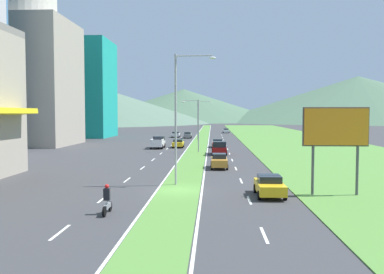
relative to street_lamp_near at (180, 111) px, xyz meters
name	(u,v)px	position (x,y,z in m)	size (l,w,h in m)	color
ground_plane	(179,191)	(0.14, -2.44, -6.18)	(600.00, 600.00, 0.00)	#38383A
grass_median	(201,141)	(0.14, 57.56, -6.15)	(3.20, 240.00, 0.06)	#518438
grass_verge_right	(295,141)	(20.74, 57.56, -6.15)	(24.00, 240.00, 0.06)	#518438
lane_dash_left_1	(60,232)	(-4.96, -14.09, -6.18)	(0.16, 2.80, 0.01)	silver
lane_dash_left_2	(103,199)	(-4.96, -5.74, -6.18)	(0.16, 2.80, 0.01)	silver
lane_dash_left_3	(127,180)	(-4.96, 2.60, -6.18)	(0.16, 2.80, 0.01)	silver
lane_dash_left_4	(142,168)	(-4.96, 10.95, -6.18)	(0.16, 2.80, 0.01)	silver
lane_dash_left_5	(153,160)	(-4.96, 19.30, -6.18)	(0.16, 2.80, 0.01)	silver
lane_dash_left_6	(161,153)	(-4.96, 27.64, -6.18)	(0.16, 2.80, 0.01)	silver
lane_dash_left_7	(167,149)	(-4.96, 35.99, -6.18)	(0.16, 2.80, 0.01)	silver
lane_dash_left_8	(172,145)	(-4.96, 44.34, -6.18)	(0.16, 2.80, 0.01)	silver
lane_dash_left_9	(176,142)	(-4.96, 52.69, -6.18)	(0.16, 2.80, 0.01)	silver
lane_dash_left_10	(179,140)	(-4.96, 61.03, -6.18)	(0.16, 2.80, 0.01)	silver
lane_dash_left_11	(181,138)	(-4.96, 69.38, -6.18)	(0.16, 2.80, 0.01)	silver
lane_dash_left_12	(184,136)	(-4.96, 77.73, -6.18)	(0.16, 2.80, 0.01)	silver
lane_dash_left_13	(186,134)	(-4.96, 86.07, -6.18)	(0.16, 2.80, 0.01)	silver
lane_dash_left_14	(187,133)	(-4.96, 94.42, -6.18)	(0.16, 2.80, 0.01)	silver
lane_dash_right_1	(264,235)	(5.24, -14.09, -6.18)	(0.16, 2.80, 0.01)	silver
lane_dash_right_2	(249,200)	(5.24, -5.74, -6.18)	(0.16, 2.80, 0.01)	silver
lane_dash_right_3	(241,181)	(5.24, 2.60, -6.18)	(0.16, 2.80, 0.01)	silver
lane_dash_right_4	(236,169)	(5.24, 10.95, -6.18)	(0.16, 2.80, 0.01)	silver
lane_dash_right_5	(232,160)	(5.24, 19.30, -6.18)	(0.16, 2.80, 0.01)	silver
lane_dash_right_6	(230,154)	(5.24, 27.64, -6.18)	(0.16, 2.80, 0.01)	silver
lane_dash_right_7	(227,149)	(5.24, 35.99, -6.18)	(0.16, 2.80, 0.01)	silver
lane_dash_right_8	(226,145)	(5.24, 44.34, -6.18)	(0.16, 2.80, 0.01)	silver
lane_dash_right_9	(225,142)	(5.24, 52.69, -6.18)	(0.16, 2.80, 0.01)	silver
lane_dash_right_10	(224,140)	(5.24, 61.03, -6.18)	(0.16, 2.80, 0.01)	silver
lane_dash_right_11	(223,138)	(5.24, 69.38, -6.18)	(0.16, 2.80, 0.01)	silver
lane_dash_right_12	(222,136)	(5.24, 77.73, -6.18)	(0.16, 2.80, 0.01)	silver
lane_dash_right_13	(221,134)	(5.24, 86.07, -6.18)	(0.16, 2.80, 0.01)	silver
lane_dash_right_14	(221,133)	(5.24, 94.42, -6.18)	(0.16, 2.80, 0.01)	silver
edge_line_median_left	(193,141)	(-1.61, 57.56, -6.18)	(0.16, 240.00, 0.01)	silver
edge_line_median_right	(209,141)	(1.89, 57.56, -6.18)	(0.16, 240.00, 0.01)	silver
domed_building	(27,64)	(-32.16, 43.57, 9.15)	(16.72, 16.72, 36.06)	#9E9384
midrise_colored	(81,89)	(-30.61, 70.88, 5.92)	(15.32, 15.32, 24.21)	teal
hill_far_left	(43,96)	(-102.58, 223.86, 10.44)	(209.47, 209.47, 33.25)	#516B56
hill_far_center	(184,105)	(-19.30, 286.90, 6.04)	(154.07, 154.07, 24.44)	#47664C
hill_far_right	(358,99)	(106.01, 270.93, 9.99)	(206.05, 206.05, 32.34)	#47664C
street_lamp_near	(180,111)	(0.00, 0.00, 0.00)	(3.40, 0.38, 10.82)	#99999E
street_lamp_mid	(196,122)	(0.25, 29.88, -1.49)	(2.71, 0.40, 8.09)	#99999E
street_lamp_far	(199,117)	(-0.20, 59.77, -1.08)	(3.25, 0.34, 8.77)	#99999E
billboard_roadside	(336,131)	(11.58, -3.83, -1.45)	(4.74, 0.28, 6.43)	#4C4C51
car_0	(226,131)	(6.90, 94.68, -5.46)	(1.94, 4.24, 1.38)	silver
car_1	(217,143)	(3.60, 39.63, -5.42)	(2.02, 4.50, 1.46)	silver
car_2	(219,161)	(3.44, 11.12, -5.38)	(1.86, 4.29, 1.60)	#C6842D
car_3	(176,134)	(-6.44, 70.27, -5.44)	(1.99, 4.60, 1.44)	silver
car_4	(270,186)	(6.82, -4.20, -5.41)	(2.00, 4.34, 1.50)	yellow
car_5	(178,143)	(-3.28, 38.60, -5.43)	(1.95, 4.03, 1.48)	yellow
car_6	(188,135)	(-3.25, 67.05, -5.41)	(1.87, 4.64, 1.49)	slate
pickup_truck_0	(158,142)	(-6.64, 37.31, -5.20)	(2.18, 5.40, 2.00)	silver
pickup_truck_1	(219,148)	(3.70, 26.29, -5.20)	(2.18, 5.40, 2.00)	maroon
motorcycle_rider	(107,202)	(-3.54, -10.17, -5.44)	(0.36, 2.00, 1.80)	black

